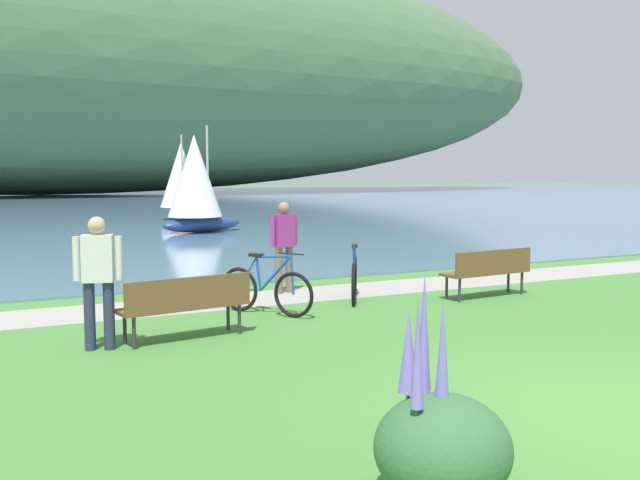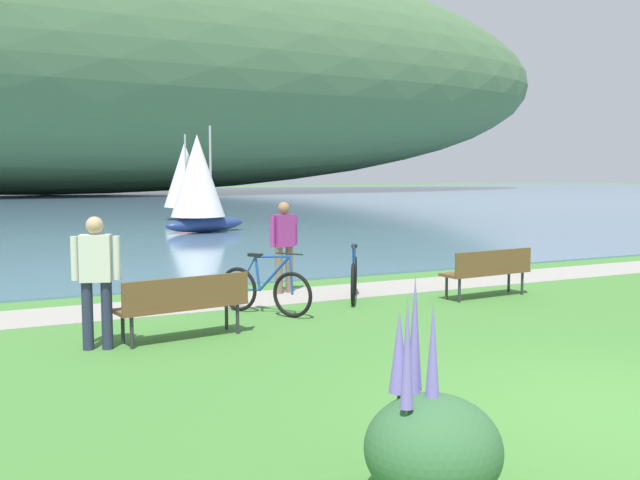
{
  "view_description": "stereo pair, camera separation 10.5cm",
  "coord_description": "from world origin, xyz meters",
  "px_view_note": "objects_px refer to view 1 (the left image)",
  "views": [
    {
      "loc": [
        -5.68,
        -4.57,
        2.29
      ],
      "look_at": [
        0.3,
        7.32,
        1.0
      ],
      "focal_mm": 40.41,
      "sensor_mm": 36.0,
      "label": 1
    },
    {
      "loc": [
        -5.58,
        -4.62,
        2.29
      ],
      "look_at": [
        0.3,
        7.32,
        1.0
      ],
      "focal_mm": 40.41,
      "sensor_mm": 36.0,
      "label": 2
    }
  ],
  "objects_px": {
    "bicycle_leaning_near_bench": "(354,277)",
    "bicycle_beside_path": "(266,290)",
    "park_bench_further_along": "(186,302)",
    "sailboat_mid_bay": "(181,180)",
    "person_on_the_grass": "(98,274)",
    "person_at_shoreline": "(284,241)",
    "park_bench_near_camera": "(488,269)",
    "sailboat_nearest_to_shore": "(196,182)"
  },
  "relations": [
    {
      "from": "park_bench_near_camera",
      "to": "sailboat_mid_bay",
      "type": "relative_size",
      "value": 0.47
    },
    {
      "from": "park_bench_near_camera",
      "to": "person_on_the_grass",
      "type": "height_order",
      "value": "person_on_the_grass"
    },
    {
      "from": "person_on_the_grass",
      "to": "park_bench_near_camera",
      "type": "bearing_deg",
      "value": 6.36
    },
    {
      "from": "person_on_the_grass",
      "to": "sailboat_mid_bay",
      "type": "relative_size",
      "value": 0.44
    },
    {
      "from": "park_bench_further_along",
      "to": "sailboat_mid_bay",
      "type": "height_order",
      "value": "sailboat_mid_bay"
    },
    {
      "from": "park_bench_further_along",
      "to": "bicycle_beside_path",
      "type": "relative_size",
      "value": 1.22
    },
    {
      "from": "park_bench_near_camera",
      "to": "person_on_the_grass",
      "type": "distance_m",
      "value": 7.0
    },
    {
      "from": "sailboat_nearest_to_shore",
      "to": "sailboat_mid_bay",
      "type": "bearing_deg",
      "value": 78.22
    },
    {
      "from": "person_on_the_grass",
      "to": "sailboat_nearest_to_shore",
      "type": "xyz_separation_m",
      "value": [
        6.16,
        16.03,
        0.89
      ]
    },
    {
      "from": "bicycle_leaning_near_bench",
      "to": "sailboat_nearest_to_shore",
      "type": "distance_m",
      "value": 14.51
    },
    {
      "from": "park_bench_near_camera",
      "to": "bicycle_leaning_near_bench",
      "type": "xyz_separation_m",
      "value": [
        -2.27,
        0.9,
        -0.12
      ]
    },
    {
      "from": "park_bench_near_camera",
      "to": "sailboat_nearest_to_shore",
      "type": "relative_size",
      "value": 0.47
    },
    {
      "from": "park_bench_near_camera",
      "to": "bicycle_beside_path",
      "type": "relative_size",
      "value": 1.21
    },
    {
      "from": "park_bench_near_camera",
      "to": "sailboat_nearest_to_shore",
      "type": "height_order",
      "value": "sailboat_nearest_to_shore"
    },
    {
      "from": "bicycle_beside_path",
      "to": "sailboat_nearest_to_shore",
      "type": "distance_m",
      "value": 15.32
    },
    {
      "from": "person_at_shoreline",
      "to": "sailboat_nearest_to_shore",
      "type": "bearing_deg",
      "value": 79.95
    },
    {
      "from": "person_at_shoreline",
      "to": "person_on_the_grass",
      "type": "bearing_deg",
      "value": -143.62
    },
    {
      "from": "sailboat_nearest_to_shore",
      "to": "sailboat_mid_bay",
      "type": "xyz_separation_m",
      "value": [
        1.46,
        6.99,
        -0.01
      ]
    },
    {
      "from": "bicycle_leaning_near_bench",
      "to": "sailboat_nearest_to_shore",
      "type": "height_order",
      "value": "sailboat_nearest_to_shore"
    },
    {
      "from": "bicycle_leaning_near_bench",
      "to": "bicycle_beside_path",
      "type": "xyz_separation_m",
      "value": [
        -1.9,
        -0.51,
        0.0
      ]
    },
    {
      "from": "bicycle_beside_path",
      "to": "sailboat_nearest_to_shore",
      "type": "relative_size",
      "value": 0.39
    },
    {
      "from": "person_at_shoreline",
      "to": "park_bench_near_camera",
      "type": "bearing_deg",
      "value": -33.13
    },
    {
      "from": "park_bench_near_camera",
      "to": "park_bench_further_along",
      "type": "relative_size",
      "value": 0.99
    },
    {
      "from": "park_bench_further_along",
      "to": "sailboat_mid_bay",
      "type": "bearing_deg",
      "value": 74.27
    },
    {
      "from": "sailboat_nearest_to_shore",
      "to": "park_bench_near_camera",
      "type": "bearing_deg",
      "value": -87.07
    },
    {
      "from": "person_at_shoreline",
      "to": "sailboat_mid_bay",
      "type": "distance_m",
      "value": 20.58
    },
    {
      "from": "park_bench_near_camera",
      "to": "person_at_shoreline",
      "type": "bearing_deg",
      "value": 146.87
    },
    {
      "from": "bicycle_leaning_near_bench",
      "to": "sailboat_nearest_to_shore",
      "type": "relative_size",
      "value": 0.4
    },
    {
      "from": "bicycle_leaning_near_bench",
      "to": "bicycle_beside_path",
      "type": "bearing_deg",
      "value": -165.09
    },
    {
      "from": "bicycle_beside_path",
      "to": "person_on_the_grass",
      "type": "height_order",
      "value": "person_on_the_grass"
    },
    {
      "from": "sailboat_mid_bay",
      "to": "person_at_shoreline",
      "type": "bearing_deg",
      "value": -100.65
    },
    {
      "from": "bicycle_beside_path",
      "to": "person_on_the_grass",
      "type": "bearing_deg",
      "value": -157.23
    },
    {
      "from": "sailboat_mid_bay",
      "to": "bicycle_beside_path",
      "type": "bearing_deg",
      "value": -102.5
    },
    {
      "from": "park_bench_further_along",
      "to": "sailboat_nearest_to_shore",
      "type": "height_order",
      "value": "sailboat_nearest_to_shore"
    },
    {
      "from": "bicycle_leaning_near_bench",
      "to": "sailboat_mid_bay",
      "type": "height_order",
      "value": "sailboat_mid_bay"
    },
    {
      "from": "bicycle_leaning_near_bench",
      "to": "sailboat_mid_bay",
      "type": "bearing_deg",
      "value": 82.14
    },
    {
      "from": "bicycle_leaning_near_bench",
      "to": "person_on_the_grass",
      "type": "relative_size",
      "value": 0.91
    },
    {
      "from": "park_bench_near_camera",
      "to": "sailboat_mid_bay",
      "type": "height_order",
      "value": "sailboat_mid_bay"
    },
    {
      "from": "person_at_shoreline",
      "to": "sailboat_nearest_to_shore",
      "type": "relative_size",
      "value": 0.44
    },
    {
      "from": "bicycle_leaning_near_bench",
      "to": "sailboat_nearest_to_shore",
      "type": "bearing_deg",
      "value": 84.09
    },
    {
      "from": "bicycle_leaning_near_bench",
      "to": "person_on_the_grass",
      "type": "bearing_deg",
      "value": -160.33
    },
    {
      "from": "park_bench_near_camera",
      "to": "bicycle_beside_path",
      "type": "height_order",
      "value": "bicycle_beside_path"
    }
  ]
}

